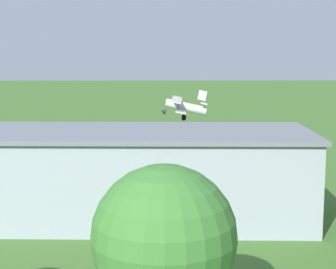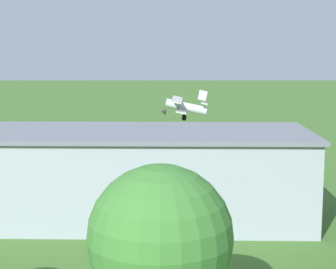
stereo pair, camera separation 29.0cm
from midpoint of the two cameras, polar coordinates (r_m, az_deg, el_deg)
ground_plane at (r=78.01m, az=1.16°, el=-1.85°), size 400.00×400.00×0.00m
hangar at (r=46.60m, az=-4.63°, el=-4.23°), size 31.80×12.55×7.66m
biplane at (r=74.20m, az=1.54°, el=2.97°), size 6.52×9.57×4.10m
person_near_hangar_door at (r=63.30m, az=8.13°, el=-3.60°), size 0.51×0.51×1.75m
person_watching_takeoff at (r=56.06m, az=12.20°, el=-5.31°), size 0.54×0.54×1.75m
person_crossing_taxiway at (r=59.63m, az=8.97°, el=-4.36°), size 0.50×0.50×1.78m
tree_near_perimeter_road at (r=25.84m, az=-0.74°, el=-10.77°), size 6.92×6.92×9.09m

